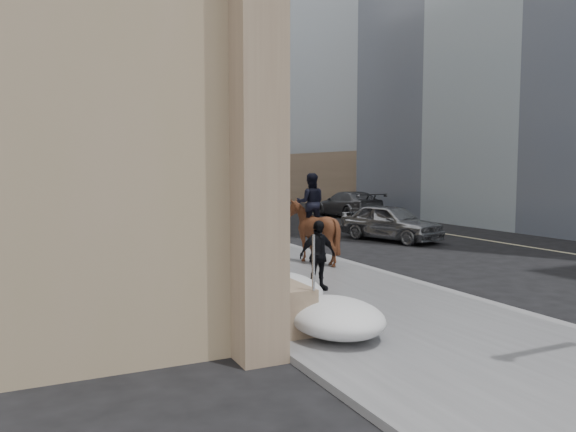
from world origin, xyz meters
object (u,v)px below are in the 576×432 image
object	(u,v)px
car_silver	(391,222)
car_grey	(348,204)
mounted_horse_left	(247,242)
pedestrian	(318,255)
mounted_horse_right	(312,226)

from	to	relation	value
car_silver	car_grey	xyz separation A→B (m)	(3.93, 9.66, 0.03)
mounted_horse_left	car_silver	bearing A→B (deg)	-117.45
pedestrian	car_silver	xyz separation A→B (m)	(7.11, 7.14, -0.18)
mounted_horse_left	car_grey	xyz separation A→B (m)	(12.57, 16.39, -0.49)
pedestrian	car_silver	distance (m)	10.08
mounted_horse_left	mounted_horse_right	size ratio (longest dim) A/B	1.07
car_silver	car_grey	size ratio (longest dim) A/B	0.82
mounted_horse_right	pedestrian	distance (m)	3.66
mounted_horse_left	pedestrian	world-z (taller)	mounted_horse_left
mounted_horse_left	pedestrian	bearing A→B (deg)	-170.18
mounted_horse_right	car_silver	distance (m)	6.75
pedestrian	car_silver	size ratio (longest dim) A/B	0.37
pedestrian	car_grey	bearing A→B (deg)	51.24
mounted_horse_left	car_silver	world-z (taller)	mounted_horse_left
mounted_horse_left	mounted_horse_right	world-z (taller)	mounted_horse_left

